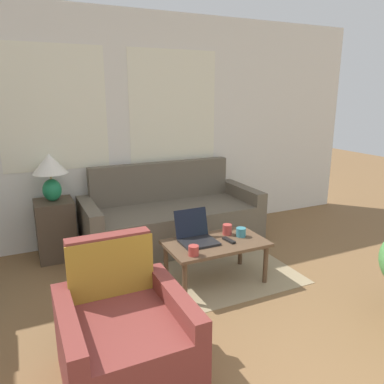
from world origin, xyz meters
name	(u,v)px	position (x,y,z in m)	size (l,w,h in m)	color
wall_back	(125,129)	(0.00, 3.43, 1.31)	(6.44, 0.06, 2.60)	white
rug	(193,260)	(0.39, 2.44, 0.00)	(1.65, 1.84, 0.01)	#9E8966
couch	(171,220)	(0.38, 3.00, 0.28)	(2.00, 0.84, 0.91)	#665B4C
armchair	(124,339)	(-0.69, 1.11, 0.27)	(0.73, 0.77, 0.84)	brown
side_table	(56,229)	(-0.87, 3.14, 0.32)	(0.38, 0.38, 0.63)	#4C3D2D
table_lamp	(50,170)	(-0.87, 3.14, 0.95)	(0.35, 0.35, 0.49)	#1E8451
coffee_table	(216,247)	(0.39, 1.95, 0.35)	(0.91, 0.53, 0.40)	brown
laptop	(196,235)	(0.24, 2.04, 0.46)	(0.32, 0.33, 0.27)	black
cup_navy	(227,229)	(0.58, 2.06, 0.45)	(0.09, 0.09, 0.10)	#B23D38
cup_yellow	(241,232)	(0.67, 1.97, 0.44)	(0.09, 0.09, 0.08)	teal
cup_white	(194,251)	(0.08, 1.77, 0.44)	(0.09, 0.09, 0.09)	#B23D38
tv_remote	(229,240)	(0.51, 1.91, 0.41)	(0.06, 0.15, 0.02)	black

